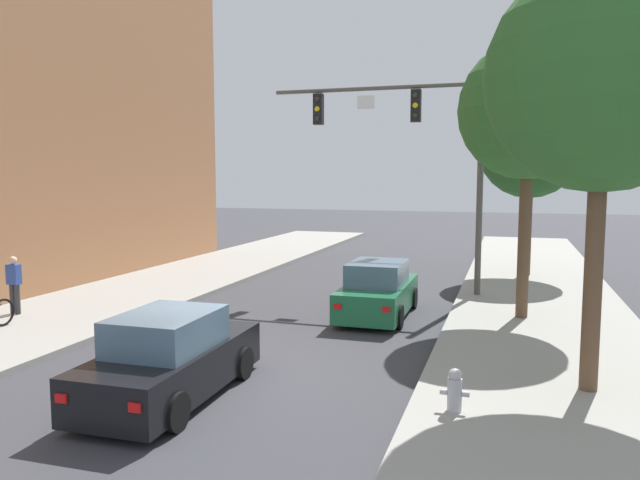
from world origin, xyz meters
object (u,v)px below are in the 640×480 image
object	(u,v)px
car_lead_green	(378,292)
car_following_black	(171,359)
street_tree_third	(530,147)
pedestrian_sidewalk_left_walker	(14,282)
fire_hydrant	(455,390)
street_tree_second	(529,111)
traffic_signal_mast	(418,135)
street_tree_nearest	(603,77)

from	to	relation	value
car_lead_green	car_following_black	distance (m)	7.78
car_lead_green	street_tree_third	world-z (taller)	street_tree_third
pedestrian_sidewalk_left_walker	fire_hydrant	size ratio (longest dim) A/B	2.28
car_lead_green	pedestrian_sidewalk_left_walker	size ratio (longest dim) A/B	2.59
car_lead_green	street_tree_second	distance (m)	6.41
traffic_signal_mast	car_following_black	size ratio (longest dim) A/B	1.76
traffic_signal_mast	street_tree_third	size ratio (longest dim) A/B	1.08
pedestrian_sidewalk_left_walker	street_tree_third	distance (m)	18.50
fire_hydrant	street_tree_nearest	bearing A→B (deg)	38.38
traffic_signal_mast	fire_hydrant	world-z (taller)	traffic_signal_mast
fire_hydrant	car_following_black	bearing A→B (deg)	-173.62
street_tree_third	street_tree_second	bearing A→B (deg)	-92.12
car_following_black	street_tree_nearest	bearing A→B (deg)	17.85
street_tree_second	street_tree_third	distance (m)	7.62
traffic_signal_mast	car_lead_green	size ratio (longest dim) A/B	1.76
street_tree_nearest	car_lead_green	bearing A→B (deg)	134.23
car_lead_green	pedestrian_sidewalk_left_walker	xyz separation A→B (m)	(-9.68, -3.44, 0.34)
traffic_signal_mast	street_tree_nearest	world-z (taller)	street_tree_nearest
pedestrian_sidewalk_left_walker	fire_hydrant	xyz separation A→B (m)	(12.45, -3.46, -0.56)
traffic_signal_mast	pedestrian_sidewalk_left_walker	distance (m)	13.04
street_tree_third	traffic_signal_mast	bearing A→B (deg)	-128.00
fire_hydrant	street_tree_second	bearing A→B (deg)	81.05
street_tree_nearest	street_tree_third	xyz separation A→B (m)	(-0.79, 13.21, -0.59)
car_lead_green	fire_hydrant	xyz separation A→B (m)	(2.77, -6.90, -0.22)
pedestrian_sidewalk_left_walker	street_tree_second	world-z (taller)	street_tree_second
car_following_black	street_tree_third	world-z (taller)	street_tree_third
street_tree_nearest	street_tree_third	size ratio (longest dim) A/B	1.09
street_tree_second	street_tree_third	world-z (taller)	street_tree_second
car_following_black	street_tree_nearest	world-z (taller)	street_tree_nearest
pedestrian_sidewalk_left_walker	street_tree_third	bearing A→B (deg)	39.66
street_tree_second	car_following_black	bearing A→B (deg)	-127.72
car_lead_green	street_tree_second	world-z (taller)	street_tree_second
pedestrian_sidewalk_left_walker	street_tree_nearest	distance (m)	15.49
car_lead_green	fire_hydrant	bearing A→B (deg)	-68.14
fire_hydrant	car_lead_green	bearing A→B (deg)	111.86
street_tree_second	pedestrian_sidewalk_left_walker	bearing A→B (deg)	-163.89
car_lead_green	fire_hydrant	size ratio (longest dim) A/B	5.91
street_tree_third	pedestrian_sidewalk_left_walker	bearing A→B (deg)	-140.34
car_following_black	street_tree_second	bearing A→B (deg)	52.28
traffic_signal_mast	car_lead_green	xyz separation A→B (m)	(-0.56, -3.40, -4.65)
car_lead_green	street_tree_nearest	size ratio (longest dim) A/B	0.56
traffic_signal_mast	street_tree_nearest	bearing A→B (deg)	-62.51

